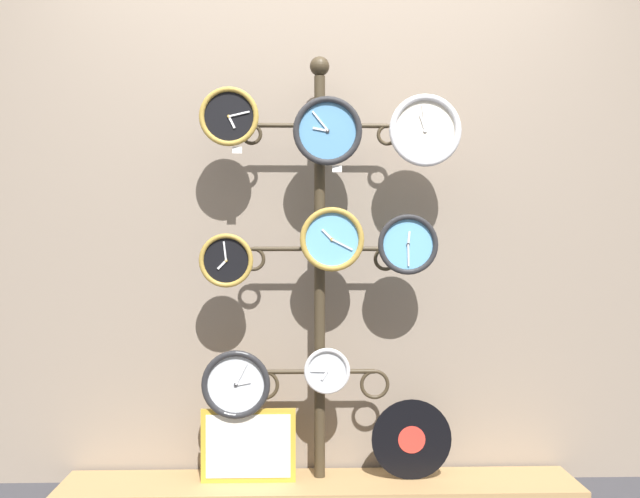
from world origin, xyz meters
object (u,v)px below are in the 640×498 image
object	(u,v)px
clock_bottom_center	(327,371)
clock_top_right	(425,130)
clock_middle_center	(332,239)
clock_middle_right	(408,244)
vinyl_record	(412,439)
clock_middle_left	(226,260)
clock_bottom_left	(236,384)
display_stand	(320,325)
clock_top_left	(229,117)
picture_frame	(248,446)
clock_top_center	(328,131)

from	to	relation	value
clock_bottom_center	clock_top_right	bearing A→B (deg)	-5.11
clock_top_right	clock_bottom_center	bearing A→B (deg)	174.89
clock_middle_center	clock_bottom_center	world-z (taller)	clock_middle_center
clock_middle_right	vinyl_record	size ratio (longest dim) A/B	0.74
clock_middle_left	clock_bottom_left	size ratio (longest dim) A/B	0.78
clock_middle_left	clock_top_right	bearing A→B (deg)	-0.86
display_stand	clock_middle_right	size ratio (longest dim) A/B	7.34
display_stand	clock_middle_center	distance (m)	0.39
clock_middle_left	clock_bottom_left	bearing A→B (deg)	19.90
clock_top_left	clock_bottom_left	bearing A→B (deg)	22.41
display_stand	vinyl_record	size ratio (longest dim) A/B	5.45
clock_top_right	vinyl_record	size ratio (longest dim) A/B	0.89
clock_middle_left	picture_frame	size ratio (longest dim) A/B	0.57
clock_top_left	clock_top_right	world-z (taller)	clock_top_left
clock_bottom_left	picture_frame	xyz separation A→B (m)	(0.05, 0.02, -0.26)
clock_top_right	clock_middle_right	world-z (taller)	clock_top_right
clock_top_left	clock_middle_right	bearing A→B (deg)	0.06
display_stand	clock_middle_right	world-z (taller)	display_stand
clock_bottom_left	picture_frame	bearing A→B (deg)	17.09
clock_middle_center	clock_bottom_center	bearing A→B (deg)	160.54
picture_frame	clock_top_right	bearing A→B (deg)	-3.25
clock_top_right	clock_middle_center	distance (m)	0.60
clock_top_left	clock_middle_right	xyz separation A→B (m)	(0.75, 0.00, -0.53)
clock_middle_right	picture_frame	world-z (taller)	clock_middle_right
clock_middle_left	picture_frame	xyz separation A→B (m)	(0.09, 0.03, -0.79)
display_stand	clock_top_right	size ratio (longest dim) A/B	6.16
clock_middle_left	clock_bottom_left	xyz separation A→B (m)	(0.04, 0.01, -0.52)
clock_top_center	clock_middle_right	world-z (taller)	clock_top_center
clock_middle_left	clock_bottom_left	world-z (taller)	clock_middle_left
display_stand	clock_top_right	bearing A→B (deg)	-13.89
clock_top_left	clock_middle_left	world-z (taller)	clock_top_left
clock_top_center	clock_middle_center	distance (m)	0.46
clock_top_center	display_stand	bearing A→B (deg)	109.32
clock_top_center	clock_bottom_center	size ratio (longest dim) A/B	1.49
display_stand	clock_middle_left	world-z (taller)	display_stand
clock_top_left	clock_bottom_center	size ratio (longest dim) A/B	1.27
clock_top_right	clock_middle_center	xyz separation A→B (m)	(-0.39, 0.03, -0.46)
clock_middle_left	clock_bottom_center	world-z (taller)	clock_middle_left
clock_top_left	clock_top_center	xyz separation A→B (m)	(0.41, 0.01, -0.06)
display_stand	clock_bottom_center	size ratio (longest dim) A/B	9.57
display_stand	clock_top_right	distance (m)	0.95
clock_top_center	clock_bottom_left	distance (m)	1.14
clock_top_left	clock_middle_left	distance (m)	0.60
clock_middle_left	clock_top_left	bearing A→B (deg)	14.26
display_stand	clock_bottom_left	world-z (taller)	display_stand
clock_bottom_center	clock_middle_left	bearing A→B (deg)	-176.73
clock_middle_left	picture_frame	world-z (taller)	clock_middle_left
clock_middle_center	clock_bottom_left	distance (m)	0.73
clock_top_left	picture_frame	world-z (taller)	clock_top_left
clock_top_right	vinyl_record	xyz separation A→B (m)	(-0.05, 0.06, -1.32)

